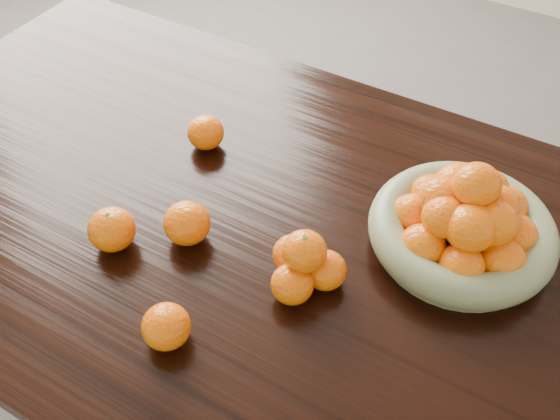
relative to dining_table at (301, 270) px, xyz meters
The scene contains 8 objects.
ground 0.66m from the dining_table, ahead, with size 5.00×5.00×0.00m, color #54514F.
dining_table is the anchor object (origin of this frame).
fruit_bowl 0.32m from the dining_table, 27.89° to the left, with size 0.33×0.33×0.18m.
orange_pyramid 0.17m from the dining_table, 60.00° to the right, with size 0.14×0.13×0.12m.
loose_orange_0 0.36m from the dining_table, 148.38° to the right, with size 0.08×0.08×0.08m, color orange.
loose_orange_1 0.24m from the dining_table, 151.47° to the right, with size 0.09×0.09×0.08m, color orange.
loose_orange_2 0.33m from the dining_table, 106.18° to the right, with size 0.08×0.08×0.07m, color orange.
loose_orange_3 0.35m from the dining_table, 156.67° to the left, with size 0.08×0.08×0.07m, color orange.
Camera 1 is at (0.34, -0.66, 1.62)m, focal length 40.00 mm.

